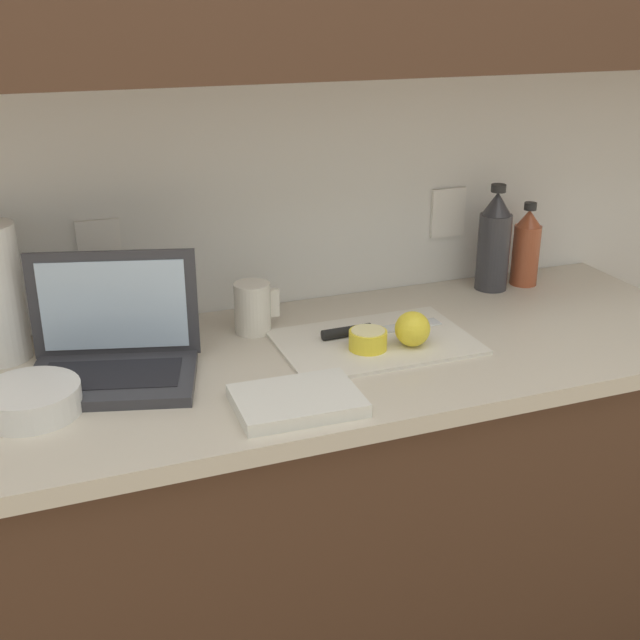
{
  "coord_description": "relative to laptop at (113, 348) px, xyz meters",
  "views": [
    {
      "loc": [
        -0.36,
        -1.38,
        1.56
      ],
      "look_at": [
        0.15,
        -0.01,
        0.97
      ],
      "focal_mm": 45.0,
      "sensor_mm": 36.0,
      "label": 1
    }
  ],
  "objects": [
    {
      "name": "knife",
      "position": [
        0.51,
        -0.0,
        -0.04
      ],
      "size": [
        0.27,
        0.04,
        0.02
      ],
      "rotation": [
        0.0,
        0.0,
        0.02
      ],
      "color": "silver",
      "rests_on": "cutting_board"
    },
    {
      "name": "measuring_cup",
      "position": [
        0.31,
        0.11,
        -0.0
      ],
      "size": [
        0.1,
        0.08,
        0.11
      ],
      "color": "silver",
      "rests_on": "counter_unit"
    },
    {
      "name": "bowl_white",
      "position": [
        -0.15,
        -0.1,
        -0.03
      ],
      "size": [
        0.17,
        0.17,
        0.05
      ],
      "color": "white",
      "rests_on": "counter_unit"
    },
    {
      "name": "laptop",
      "position": [
        0.0,
        0.0,
        0.0
      ],
      "size": [
        0.36,
        0.29,
        0.23
      ],
      "rotation": [
        0.0,
        0.0,
        -0.27
      ],
      "color": "#333338",
      "rests_on": "counter_unit"
    },
    {
      "name": "bottle_green_soda",
      "position": [
        0.93,
        0.17,
        0.06
      ],
      "size": [
        0.08,
        0.08,
        0.26
      ],
      "color": "#333338",
      "rests_on": "counter_unit"
    },
    {
      "name": "dish_towel",
      "position": [
        0.28,
        -0.24,
        -0.04
      ],
      "size": [
        0.22,
        0.17,
        0.02
      ],
      "primitive_type": "cube",
      "rotation": [
        0.0,
        0.0,
        -0.03
      ],
      "color": "silver",
      "rests_on": "counter_unit"
    },
    {
      "name": "cutting_board",
      "position": [
        0.53,
        -0.04,
        -0.05
      ],
      "size": [
        0.4,
        0.27,
        0.01
      ],
      "primitive_type": "cube",
      "color": "silver",
      "rests_on": "counter_unit"
    },
    {
      "name": "lemon_whole_beside",
      "position": [
        0.59,
        -0.09,
        -0.01
      ],
      "size": [
        0.07,
        0.07,
        0.07
      ],
      "color": "yellow",
      "rests_on": "cutting_board"
    },
    {
      "name": "bottle_oil_tall",
      "position": [
        1.03,
        0.17,
        0.04
      ],
      "size": [
        0.07,
        0.07,
        0.21
      ],
      "color": "#A34C2D",
      "rests_on": "counter_unit"
    },
    {
      "name": "counter_unit",
      "position": [
        0.22,
        -0.05,
        -0.49
      ],
      "size": [
        2.08,
        0.61,
        0.89
      ],
      "color": "#472D1E",
      "rests_on": "ground_plane"
    },
    {
      "name": "lemon_half_cut",
      "position": [
        0.49,
        -0.08,
        -0.03
      ],
      "size": [
        0.08,
        0.08,
        0.04
      ],
      "color": "yellow",
      "rests_on": "cutting_board"
    }
  ]
}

